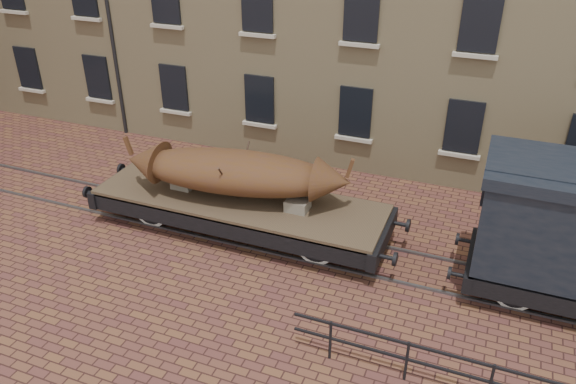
% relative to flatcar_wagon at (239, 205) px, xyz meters
% --- Properties ---
extents(ground, '(90.00, 90.00, 0.00)m').
position_rel_flatcar_wagon_xyz_m(ground, '(0.95, 0.00, -0.88)').
color(ground, '#512A26').
extents(rail_track, '(30.00, 1.52, 0.06)m').
position_rel_flatcar_wagon_xyz_m(rail_track, '(0.95, 0.00, -0.85)').
color(rail_track, '#59595E').
rests_on(rail_track, ground).
extents(flatcar_wagon, '(9.39, 2.55, 1.42)m').
position_rel_flatcar_wagon_xyz_m(flatcar_wagon, '(0.00, 0.00, 0.00)').
color(flatcar_wagon, '#4C3A26').
rests_on(flatcar_wagon, ground).
extents(iron_boat, '(6.49, 2.58, 1.56)m').
position_rel_flatcar_wagon_xyz_m(iron_boat, '(-0.07, 0.00, 1.03)').
color(iron_boat, '#4A2D11').
rests_on(iron_boat, flatcar_wagon).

